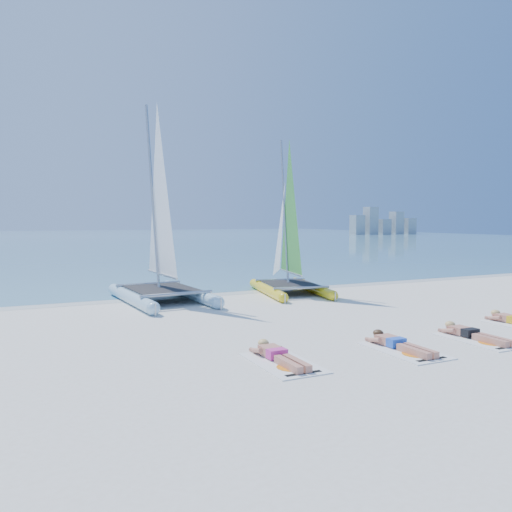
{
  "coord_description": "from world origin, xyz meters",
  "views": [
    {
      "loc": [
        -6.78,
        -11.35,
        2.65
      ],
      "look_at": [
        -0.86,
        1.2,
        1.64
      ],
      "focal_mm": 35.0,
      "sensor_mm": 36.0,
      "label": 1
    }
  ],
  "objects_px": {
    "catamaran_blue": "(160,239)",
    "sunbather_c": "(472,333)",
    "towel_b": "(404,350)",
    "towel_c": "(478,340)",
    "sunbather_b": "(398,343)",
    "sunbather_a": "(278,354)",
    "catamaran_yellow": "(286,242)",
    "towel_a": "(283,363)"
  },
  "relations": [
    {
      "from": "catamaran_blue",
      "to": "sunbather_c",
      "type": "bearing_deg",
      "value": -62.63
    },
    {
      "from": "towel_b",
      "to": "towel_c",
      "type": "bearing_deg",
      "value": -0.2
    },
    {
      "from": "catamaran_blue",
      "to": "towel_c",
      "type": "xyz_separation_m",
      "value": [
        4.98,
        -8.28,
        -2.02
      ]
    },
    {
      "from": "towel_c",
      "to": "sunbather_c",
      "type": "distance_m",
      "value": 0.22
    },
    {
      "from": "towel_b",
      "to": "sunbather_b",
      "type": "relative_size",
      "value": 1.07
    },
    {
      "from": "catamaran_blue",
      "to": "sunbather_a",
      "type": "bearing_deg",
      "value": -92.55
    },
    {
      "from": "catamaran_blue",
      "to": "sunbather_b",
      "type": "relative_size",
      "value": 3.93
    },
    {
      "from": "catamaran_blue",
      "to": "sunbather_a",
      "type": "distance_m",
      "value": 8.03
    },
    {
      "from": "sunbather_a",
      "to": "towel_c",
      "type": "relative_size",
      "value": 0.93
    },
    {
      "from": "catamaran_yellow",
      "to": "catamaran_blue",
      "type": "bearing_deg",
      "value": -168.71
    },
    {
      "from": "catamaran_blue",
      "to": "sunbather_b",
      "type": "xyz_separation_m",
      "value": [
        2.87,
        -8.08,
        -1.91
      ]
    },
    {
      "from": "sunbather_c",
      "to": "towel_c",
      "type": "bearing_deg",
      "value": -90.0
    },
    {
      "from": "catamaran_blue",
      "to": "catamaran_yellow",
      "type": "distance_m",
      "value": 4.73
    },
    {
      "from": "towel_a",
      "to": "sunbather_b",
      "type": "height_order",
      "value": "sunbather_b"
    },
    {
      "from": "sunbather_a",
      "to": "sunbather_b",
      "type": "height_order",
      "value": "same"
    },
    {
      "from": "sunbather_a",
      "to": "towel_a",
      "type": "bearing_deg",
      "value": -90.0
    },
    {
      "from": "towel_b",
      "to": "sunbather_c",
      "type": "relative_size",
      "value": 1.07
    },
    {
      "from": "catamaran_yellow",
      "to": "sunbather_b",
      "type": "bearing_deg",
      "value": -92.09
    },
    {
      "from": "towel_c",
      "to": "catamaran_yellow",
      "type": "bearing_deg",
      "value": 91.81
    },
    {
      "from": "catamaran_blue",
      "to": "sunbather_c",
      "type": "xyz_separation_m",
      "value": [
        4.98,
        -8.09,
        -1.91
      ]
    },
    {
      "from": "towel_a",
      "to": "towel_b",
      "type": "xyz_separation_m",
      "value": [
        2.64,
        -0.28,
        0.0
      ]
    },
    {
      "from": "sunbather_a",
      "to": "sunbather_b",
      "type": "xyz_separation_m",
      "value": [
        2.64,
        -0.28,
        0.0
      ]
    },
    {
      "from": "catamaran_blue",
      "to": "catamaran_yellow",
      "type": "xyz_separation_m",
      "value": [
        4.72,
        0.05,
        -0.19
      ]
    },
    {
      "from": "sunbather_b",
      "to": "towel_c",
      "type": "relative_size",
      "value": 0.93
    },
    {
      "from": "catamaran_blue",
      "to": "towel_b",
      "type": "distance_m",
      "value": 8.99
    },
    {
      "from": "catamaran_yellow",
      "to": "sunbather_a",
      "type": "xyz_separation_m",
      "value": [
        -4.49,
        -7.84,
        -1.72
      ]
    },
    {
      "from": "catamaran_blue",
      "to": "towel_c",
      "type": "height_order",
      "value": "catamaran_blue"
    },
    {
      "from": "catamaran_blue",
      "to": "sunbather_c",
      "type": "relative_size",
      "value": 3.93
    },
    {
      "from": "sunbather_b",
      "to": "sunbather_c",
      "type": "distance_m",
      "value": 2.11
    },
    {
      "from": "towel_a",
      "to": "sunbather_c",
      "type": "height_order",
      "value": "sunbather_c"
    },
    {
      "from": "towel_b",
      "to": "sunbather_c",
      "type": "xyz_separation_m",
      "value": [
        2.11,
        0.18,
        0.11
      ]
    },
    {
      "from": "catamaran_yellow",
      "to": "sunbather_c",
      "type": "xyz_separation_m",
      "value": [
        0.26,
        -8.13,
        -1.72
      ]
    },
    {
      "from": "towel_b",
      "to": "towel_c",
      "type": "distance_m",
      "value": 2.11
    },
    {
      "from": "towel_c",
      "to": "sunbather_c",
      "type": "xyz_separation_m",
      "value": [
        0.0,
        0.19,
        0.11
      ]
    },
    {
      "from": "sunbather_a",
      "to": "sunbather_c",
      "type": "relative_size",
      "value": 1.0
    },
    {
      "from": "catamaran_blue",
      "to": "catamaran_yellow",
      "type": "bearing_deg",
      "value": -3.7
    },
    {
      "from": "sunbather_a",
      "to": "towel_b",
      "type": "height_order",
      "value": "sunbather_a"
    },
    {
      "from": "towel_a",
      "to": "sunbather_a",
      "type": "relative_size",
      "value": 1.07
    },
    {
      "from": "towel_c",
      "to": "sunbather_c",
      "type": "height_order",
      "value": "sunbather_c"
    },
    {
      "from": "sunbather_b",
      "to": "towel_b",
      "type": "bearing_deg",
      "value": -90.0
    },
    {
      "from": "catamaran_blue",
      "to": "towel_c",
      "type": "relative_size",
      "value": 3.67
    },
    {
      "from": "towel_b",
      "to": "sunbather_c",
      "type": "distance_m",
      "value": 2.12
    }
  ]
}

